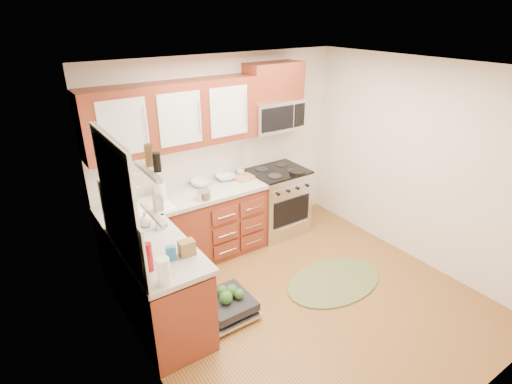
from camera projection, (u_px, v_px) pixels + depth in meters
floor at (305, 300)px, 4.49m from camera, size 3.50×3.50×0.00m
ceiling at (319, 70)px, 3.45m from camera, size 3.50×3.50×0.00m
wall_back at (223, 152)px, 5.29m from camera, size 3.50×0.04×2.50m
wall_front at (486, 294)px, 2.65m from camera, size 3.50×0.04×2.50m
wall_left at (140, 255)px, 3.08m from camera, size 0.04×3.50×2.50m
wall_right at (419, 165)px, 4.86m from camera, size 0.04×3.50×2.50m
base_cabinet_back at (187, 231)px, 5.03m from camera, size 2.05×0.60×0.85m
base_cabinet_left at (161, 291)px, 3.97m from camera, size 0.60×1.25×0.85m
countertop_back at (185, 198)px, 4.83m from camera, size 2.07×0.64×0.05m
countertop_left at (157, 250)px, 3.78m from camera, size 0.64×1.27×0.05m
backsplash_back at (173, 166)px, 4.92m from camera, size 2.05×0.02×0.57m
backsplash_left at (121, 230)px, 3.50m from camera, size 0.02×1.25×0.57m
upper_cabinets at (174, 116)px, 4.52m from camera, size 2.05×0.35×0.75m
cabinet_over_mw at (274, 81)px, 5.13m from camera, size 0.76×0.35×0.47m
range at (277, 201)px, 5.72m from camera, size 0.76×0.64×0.95m
microwave at (274, 115)px, 5.30m from camera, size 0.76×0.38×0.40m
sink at (145, 217)px, 4.59m from camera, size 0.62×0.50×0.26m
dishwasher at (225, 307)px, 4.24m from camera, size 0.70×0.60×0.20m
window at (117, 196)px, 3.34m from camera, size 0.03×1.05×1.05m
window_blind at (114, 159)px, 3.21m from camera, size 0.02×0.96×0.40m
shelf_upper at (148, 171)px, 2.50m from camera, size 0.04×0.40×0.03m
shelf_lower at (153, 214)px, 2.62m from camera, size 0.04×0.40×0.03m
rug at (334, 281)px, 4.77m from camera, size 1.31×0.90×0.02m
skillet at (297, 172)px, 5.39m from camera, size 0.24×0.24×0.04m
stock_pot at (204, 195)px, 4.71m from camera, size 0.22×0.22×0.11m
cutting_board at (245, 177)px, 5.32m from camera, size 0.35×0.27×0.02m
canister at (157, 190)px, 4.78m from camera, size 0.10×0.10×0.15m
paper_towel_roll at (164, 271)px, 3.23m from camera, size 0.12×0.12×0.24m
mustard_bottle at (137, 244)px, 3.62m from camera, size 0.08×0.08×0.22m
red_bottle at (149, 257)px, 3.39m from camera, size 0.09×0.09×0.27m
wooden_box at (187, 248)px, 3.63m from camera, size 0.15×0.11×0.14m
blue_carton at (171, 253)px, 3.56m from camera, size 0.10×0.07×0.14m
bowl_a at (225, 178)px, 5.26m from camera, size 0.30×0.30×0.06m
bowl_b at (201, 183)px, 5.08m from camera, size 0.29×0.29×0.08m
cup at (240, 171)px, 5.43m from camera, size 0.13×0.13×0.09m
soap_bottle_a at (161, 189)px, 4.63m from camera, size 0.13×0.13×0.30m
soap_bottle_b at (160, 220)px, 4.06m from camera, size 0.10×0.10×0.19m
soap_bottle_c at (145, 219)px, 4.11m from camera, size 0.16×0.16×0.17m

